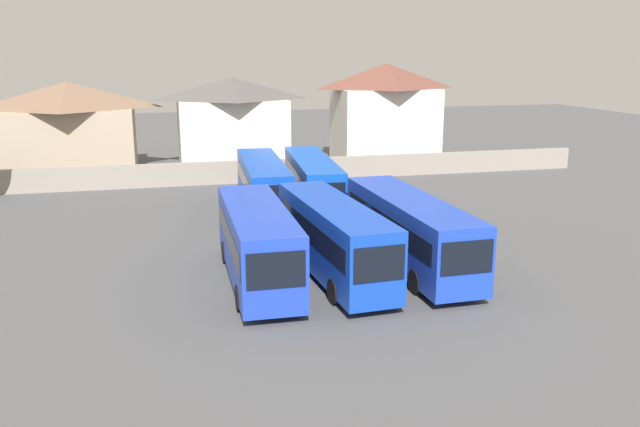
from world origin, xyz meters
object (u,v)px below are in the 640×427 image
(bus_5, at_px, (313,180))
(bus_3, at_px, (409,228))
(bus_1, at_px, (257,240))
(house_terrace_right, at_px, (385,112))
(bus_2, at_px, (334,235))
(bus_4, at_px, (263,183))
(house_terrace_left, at_px, (70,127))
(house_terrace_centre, at_px, (232,122))

(bus_5, bearing_deg, bus_3, 12.66)
(bus_1, relative_size, bus_3, 0.89)
(house_terrace_right, bearing_deg, bus_2, -113.29)
(bus_4, height_order, house_terrace_left, house_terrace_left)
(bus_3, xyz_separation_m, house_terrace_left, (-18.87, 31.19, 2.01))
(house_terrace_left, height_order, house_terrace_centre, house_terrace_centre)
(bus_2, height_order, house_terrace_centre, house_terrace_centre)
(house_terrace_left, bearing_deg, house_terrace_centre, -1.76)
(house_terrace_right, bearing_deg, bus_5, -122.23)
(bus_4, bearing_deg, house_terrace_left, -140.12)
(bus_4, distance_m, house_terrace_centre, 17.96)
(bus_5, bearing_deg, bus_1, -18.38)
(bus_3, xyz_separation_m, bus_4, (-5.12, 12.94, -0.03))
(bus_2, xyz_separation_m, bus_3, (3.97, 0.53, -0.04))
(house_terrace_centre, bearing_deg, bus_3, -80.75)
(bus_5, bearing_deg, house_terrace_right, 152.54)
(house_terrace_centre, bearing_deg, bus_1, -94.62)
(bus_1, height_order, house_terrace_centre, house_terrace_centre)
(bus_4, height_order, bus_5, bus_5)
(bus_5, bearing_deg, house_terrace_left, -132.16)
(house_terrace_centre, bearing_deg, house_terrace_right, 0.80)
(bus_2, xyz_separation_m, house_terrace_centre, (-1.04, 31.30, 2.10))
(bus_1, bearing_deg, house_terrace_left, -159.51)
(bus_2, height_order, bus_4, bus_2)
(bus_2, distance_m, bus_4, 13.52)
(house_terrace_left, bearing_deg, bus_4, -53.01)
(bus_3, distance_m, bus_4, 13.91)
(bus_4, height_order, house_terrace_centre, house_terrace_centre)
(bus_3, xyz_separation_m, bus_5, (-1.79, 12.92, -0.02))
(bus_5, height_order, house_terrace_left, house_terrace_left)
(bus_1, bearing_deg, bus_5, 157.69)
(bus_1, bearing_deg, house_terrace_centre, 176.21)
(bus_3, xyz_separation_m, house_terrace_right, (9.59, 30.97, 2.72))
(bus_1, relative_size, bus_2, 0.95)
(bus_2, relative_size, bus_5, 0.93)
(bus_1, distance_m, bus_2, 3.57)
(bus_2, bearing_deg, bus_4, -179.00)
(bus_3, bearing_deg, bus_5, -173.50)
(bus_1, height_order, bus_3, bus_1)
(bus_2, height_order, house_terrace_left, house_terrace_left)
(bus_1, relative_size, bus_4, 0.91)
(house_terrace_centre, bearing_deg, house_terrace_left, 178.24)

